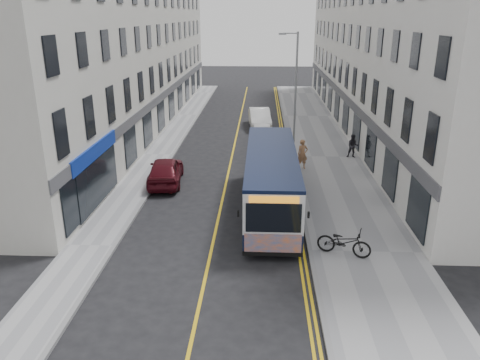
# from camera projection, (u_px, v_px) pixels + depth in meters

# --- Properties ---
(ground) EXTENTS (140.00, 140.00, 0.00)m
(ground) POSITION_uv_depth(u_px,v_px,m) (214.00, 237.00, 20.17)
(ground) COLOR black
(ground) RESTS_ON ground
(pavement_east) EXTENTS (4.50, 64.00, 0.12)m
(pavement_east) POSITION_uv_depth(u_px,v_px,m) (325.00, 157.00, 31.17)
(pavement_east) COLOR gray
(pavement_east) RESTS_ON ground
(pavement_west) EXTENTS (2.00, 64.00, 0.12)m
(pavement_west) POSITION_uv_depth(u_px,v_px,m) (158.00, 155.00, 31.66)
(pavement_west) COLOR gray
(pavement_west) RESTS_ON ground
(kerb_east) EXTENTS (0.18, 64.00, 0.13)m
(kerb_east) POSITION_uv_depth(u_px,v_px,m) (291.00, 157.00, 31.27)
(kerb_east) COLOR slate
(kerb_east) RESTS_ON ground
(kerb_west) EXTENTS (0.18, 64.00, 0.13)m
(kerb_west) POSITION_uv_depth(u_px,v_px,m) (173.00, 155.00, 31.62)
(kerb_west) COLOR slate
(kerb_west) RESTS_ON ground
(road_centre_line) EXTENTS (0.12, 64.00, 0.01)m
(road_centre_line) POSITION_uv_depth(u_px,v_px,m) (232.00, 157.00, 31.46)
(road_centre_line) COLOR gold
(road_centre_line) RESTS_ON ground
(road_dbl_yellow_inner) EXTENTS (0.10, 64.00, 0.01)m
(road_dbl_yellow_inner) POSITION_uv_depth(u_px,v_px,m) (285.00, 158.00, 31.31)
(road_dbl_yellow_inner) COLOR gold
(road_dbl_yellow_inner) RESTS_ON ground
(road_dbl_yellow_outer) EXTENTS (0.10, 64.00, 0.01)m
(road_dbl_yellow_outer) POSITION_uv_depth(u_px,v_px,m) (288.00, 158.00, 31.30)
(road_dbl_yellow_outer) COLOR gold
(road_dbl_yellow_outer) RESTS_ON ground
(terrace_east) EXTENTS (6.00, 46.00, 13.00)m
(terrace_east) POSITION_uv_depth(u_px,v_px,m) (382.00, 48.00, 37.25)
(terrace_east) COLOR silver
(terrace_east) RESTS_ON ground
(terrace_west) EXTENTS (6.00, 46.00, 13.00)m
(terrace_west) POSITION_uv_depth(u_px,v_px,m) (128.00, 47.00, 38.15)
(terrace_west) COLOR beige
(terrace_west) RESTS_ON ground
(streetlamp) EXTENTS (1.32, 0.18, 8.00)m
(streetlamp) POSITION_uv_depth(u_px,v_px,m) (295.00, 87.00, 31.69)
(streetlamp) COLOR gray
(streetlamp) RESTS_ON ground
(city_bus) EXTENTS (2.40, 10.24, 2.97)m
(city_bus) POSITION_uv_depth(u_px,v_px,m) (271.00, 179.00, 22.35)
(city_bus) COLOR black
(city_bus) RESTS_ON ground
(bicycle) EXTENTS (2.24, 1.42, 1.11)m
(bicycle) POSITION_uv_depth(u_px,v_px,m) (344.00, 242.00, 18.26)
(bicycle) COLOR black
(bicycle) RESTS_ON pavement_east
(pedestrian_near) EXTENTS (0.75, 0.60, 1.82)m
(pedestrian_near) POSITION_uv_depth(u_px,v_px,m) (303.00, 154.00, 28.43)
(pedestrian_near) COLOR #966744
(pedestrian_near) RESTS_ON pavement_east
(pedestrian_far) EXTENTS (0.82, 0.68, 1.55)m
(pedestrian_far) POSITION_uv_depth(u_px,v_px,m) (353.00, 146.00, 30.69)
(pedestrian_far) COLOR black
(pedestrian_far) RESTS_ON pavement_east
(car_white) EXTENTS (2.08, 4.89, 1.57)m
(car_white) POSITION_uv_depth(u_px,v_px,m) (260.00, 118.00, 39.43)
(car_white) COLOR white
(car_white) RESTS_ON ground
(car_maroon) EXTENTS (2.22, 4.63, 1.53)m
(car_maroon) POSITION_uv_depth(u_px,v_px,m) (166.00, 171.00, 26.31)
(car_maroon) COLOR #4B0C15
(car_maroon) RESTS_ON ground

